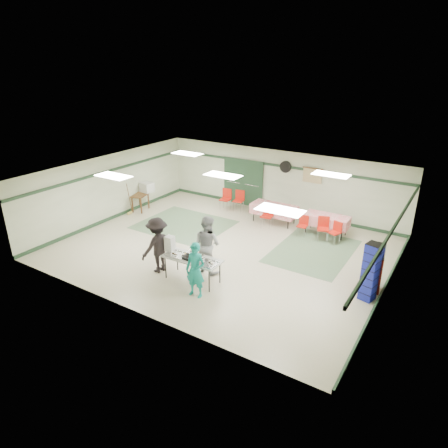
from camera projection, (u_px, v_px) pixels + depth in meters
The scene contains 42 objects.
floor at pixel (223, 248), 14.22m from camera, with size 11.00×11.00×0.00m, color #C0B39A.
ceiling at pixel (223, 175), 13.19m from camera, with size 11.00×11.00×0.00m, color white.
wall_back at pixel (279, 181), 17.22m from camera, with size 11.00×11.00×0.00m, color beige.
wall_front at pixel (129, 266), 10.19m from camera, with size 11.00×11.00×0.00m, color beige.
wall_left at pixel (110, 187), 16.42m from camera, with size 9.00×9.00×0.00m, color beige.
wall_right at pixel (391, 251), 10.99m from camera, with size 9.00×9.00×0.00m, color beige.
trim_back at pixel (279, 166), 16.93m from camera, with size 11.00×0.06×0.10m, color #213D27.
baseboard_back at pixel (277, 210), 17.69m from camera, with size 11.00×0.06×0.12m, color #213D27.
trim_left at pixel (109, 171), 16.14m from camera, with size 9.00×0.06×0.10m, color #213D27.
baseboard_left at pixel (114, 217), 16.90m from camera, with size 9.00×0.06×0.12m, color #213D27.
trim_right at pixel (394, 227), 10.73m from camera, with size 9.00×0.06×0.10m, color #213D27.
baseboard_right at pixel (383, 291), 11.49m from camera, with size 9.00×0.06×0.12m, color #213D27.
green_patch_a at pixel (184, 225), 16.23m from camera, with size 3.50×3.00×0.01m, color #5B7C5A.
green_patch_b at pixel (313, 251), 14.01m from camera, with size 2.50×3.50×0.01m, color #5B7C5A.
double_door_left at pixel (234, 181), 18.37m from camera, with size 0.90×0.06×2.10m, color gray.
double_door_right at pixel (252, 184), 17.90m from camera, with size 0.90×0.06×2.10m, color gray.
door_frame at pixel (243, 182), 18.12m from camera, with size 2.00×0.03×2.15m, color #213D27.
wall_fan at pixel (286, 167), 16.75m from camera, with size 0.50×0.50×0.10m, color black.
scroll_banner at pixel (312, 176), 16.24m from camera, with size 0.80×0.02×0.60m, color tan.
serving_table at pixel (192, 259), 11.88m from camera, with size 1.84×0.79×0.76m.
sheet_tray_right at pixel (206, 263), 11.53m from camera, with size 0.63×0.48×0.02m, color silver.
sheet_tray_mid at pixel (193, 256), 11.97m from camera, with size 0.57×0.43×0.02m, color silver.
sheet_tray_left at pixel (177, 255), 12.02m from camera, with size 0.61×0.47×0.02m, color silver.
baking_pan at pixel (192, 258), 11.77m from camera, with size 0.52×0.32×0.08m, color black.
foam_box_stack at pixel (170, 244), 12.24m from camera, with size 0.26×0.24×0.48m, color white.
volunteer_teal at pixel (195, 270), 11.07m from camera, with size 0.59×0.39×1.63m, color teal.
volunteer_grey at pixel (207, 244), 12.36m from camera, with size 0.90×0.70×1.86m, color gray.
volunteer_dark at pixel (158, 245), 12.37m from camera, with size 1.16×0.67×1.80m, color black.
dining_table_a at pixel (327, 220), 15.17m from camera, with size 1.67×0.76×0.77m.
dining_table_b at pixel (274, 209), 16.26m from camera, with size 1.87×0.84×0.77m.
chair_a at pixel (323, 226), 14.70m from camera, with size 0.54×0.54×0.90m.
chair_b at pixel (303, 223), 15.11m from camera, with size 0.39×0.39×0.78m.
chair_c at pixel (336, 230), 14.47m from camera, with size 0.49×0.49×0.81m.
chair_d at pixel (268, 213), 15.82m from camera, with size 0.49×0.49×0.94m.
chair_loose_a at pixel (239, 198), 17.60m from camera, with size 0.49×0.49×0.91m.
chair_loose_b at pixel (226, 197), 17.71m from camera, with size 0.48×0.48×0.94m.
crate_stack_blue_a at pixel (375, 267), 11.46m from camera, with size 0.37×0.37×1.43m, color #1A259E.
crate_stack_red at pixel (373, 273), 11.41m from camera, with size 0.44×0.44×1.14m, color maroon.
crate_stack_blue_b at pixel (370, 272), 10.88m from camera, with size 0.38×0.38×1.71m, color #1A259E.
printer_table at pixel (140, 197), 17.53m from camera, with size 0.73×0.93×0.74m.
office_printer at pixel (147, 187), 17.78m from camera, with size 0.53×0.46×0.42m, color silver.
broom at pixel (129, 198), 17.11m from camera, with size 0.03×0.03×1.37m, color brown.
Camera 1 is at (6.88, -10.81, 6.23)m, focal length 32.00 mm.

